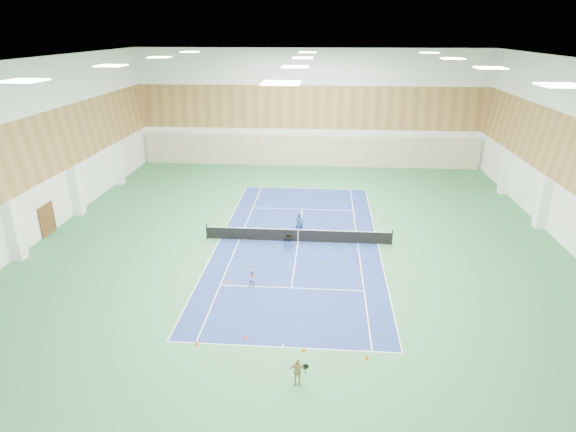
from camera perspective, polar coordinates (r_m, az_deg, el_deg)
The scene contains 21 objects.
ground at distance 33.39m, azimuth 1.19°, elevation -3.06°, with size 40.00×40.00×0.00m, color #307141.
room_shell at distance 31.38m, azimuth 1.28°, elevation 6.96°, with size 36.00×40.00×12.00m, color white, non-canonical shape.
wood_cladding at distance 30.94m, azimuth 1.31°, elevation 10.55°, with size 36.00×40.00×8.00m, color #A2703C, non-canonical shape.
ceiling_light_grid at distance 30.45m, azimuth 1.37°, elevation 17.81°, with size 21.40×25.40×0.06m, color white, non-canonical shape.
court_surface at distance 33.39m, azimuth 1.19°, elevation -3.05°, with size 10.97×23.77×0.01m, color navy.
tennis_balls_scatter at distance 33.37m, azimuth 1.19°, elevation -2.99°, with size 10.57×22.77×0.07m, color #D3EC28, non-canonical shape.
tennis_net at distance 33.16m, azimuth 1.20°, elevation -2.20°, with size 12.80×0.10×1.10m, color black, non-canonical shape.
back_curtain at distance 51.59m, azimuth 2.52°, elevation 7.68°, with size 35.40×0.16×3.20m, color #C6B793.
door_left_b at distance 38.31m, azimuth -26.63°, elevation -0.37°, with size 0.08×1.80×2.20m, color #593319.
coach at distance 34.25m, azimuth 1.34°, elevation -0.91°, with size 0.60×0.39×1.64m, color navy.
child_court at distance 27.70m, azimuth -4.17°, elevation -7.34°, with size 0.52×0.40×1.06m, color #95959D.
child_apron at distance 20.85m, azimuth 1.09°, elevation -17.93°, with size 0.72×0.30×1.22m, color tan.
ball_cart at distance 32.28m, azimuth 0.02°, elevation -3.11°, with size 0.50×0.50×0.86m, color black, non-canonical shape.
cone_svc_a at distance 28.45m, azimuth -7.13°, elevation -7.64°, with size 0.18×0.18×0.19m, color orange.
cone_svc_b at distance 27.84m, azimuth -1.13°, elevation -8.12°, with size 0.20×0.20×0.22m, color #FC5D0D.
cone_svc_c at distance 28.12m, azimuth 2.71°, elevation -7.85°, with size 0.17×0.17×0.19m, color red.
cone_svc_d at distance 28.11m, azimuth 8.44°, elevation -8.09°, with size 0.17×0.17×0.19m, color #FF570D.
cone_base_a at distance 23.62m, azimuth -10.79°, elevation -14.53°, with size 0.21×0.21×0.23m, color #FF660D.
cone_base_b at distance 23.69m, azimuth -5.11°, elevation -14.08°, with size 0.19×0.19×0.21m, color #FF530D.
cone_base_c at distance 22.87m, azimuth 1.89°, elevation -15.52°, with size 0.17×0.17×0.19m, color #E74F0C.
cone_base_d at distance 22.68m, azimuth 9.35°, elevation -16.17°, with size 0.18×0.18×0.20m, color #FF500D.
Camera 1 is at (1.70, -30.34, 13.83)m, focal length 30.00 mm.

